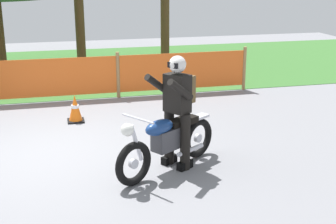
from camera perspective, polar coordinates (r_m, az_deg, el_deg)
name	(u,v)px	position (r m, az deg, el deg)	size (l,w,h in m)	color
ground	(52,151)	(8.07, -13.71, -4.60)	(24.00, 24.00, 0.02)	gray
grass_verge	(49,70)	(14.29, -14.00, 4.87)	(24.00, 6.83, 0.01)	#386B2D
barrier_fence	(49,78)	(10.84, -14.09, 3.97)	(9.31, 0.08, 1.05)	#997547
motorcycle_lead	(167,141)	(6.95, -0.06, -3.47)	(1.75, 1.20, 0.96)	black
rider_lead	(178,106)	(6.95, 1.16, 0.77)	(0.79, 0.72, 1.69)	black
traffic_cone	(75,109)	(9.39, -11.04, 0.40)	(0.32, 0.32, 0.53)	black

